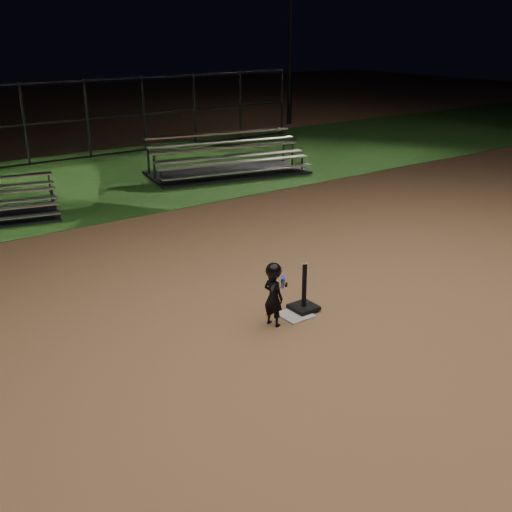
{
  "coord_description": "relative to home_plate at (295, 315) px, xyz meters",
  "views": [
    {
      "loc": [
        -5.3,
        -6.29,
        4.07
      ],
      "look_at": [
        0.0,
        1.0,
        0.65
      ],
      "focal_mm": 42.68,
      "sensor_mm": 36.0,
      "label": 1
    }
  ],
  "objects": [
    {
      "name": "grass_strip",
      "position": [
        0.0,
        10.0,
        -0.01
      ],
      "size": [
        60.0,
        8.0,
        0.01
      ],
      "primitive_type": "cube",
      "color": "#245019",
      "rests_on": "ground"
    },
    {
      "name": "home_plate",
      "position": [
        0.0,
        0.0,
        0.0
      ],
      "size": [
        0.45,
        0.45,
        0.02
      ],
      "primitive_type": "cube",
      "color": "beige",
      "rests_on": "ground"
    },
    {
      "name": "bleacher_right",
      "position": [
        4.34,
        8.39,
        0.22
      ],
      "size": [
        4.86,
        3.06,
        1.11
      ],
      "rotation": [
        0.0,
        0.0,
        -0.2
      ],
      "color": "#B9B8BE",
      "rests_on": "ground"
    },
    {
      "name": "light_pole_right",
      "position": [
        12.0,
        14.94,
        4.93
      ],
      "size": [
        0.9,
        0.53,
        8.3
      ],
      "color": "#2D2D30",
      "rests_on": "ground"
    },
    {
      "name": "ground",
      "position": [
        0.0,
        0.0,
        -0.01
      ],
      "size": [
        80.0,
        80.0,
        0.0
      ],
      "primitive_type": "plane",
      "color": "#A06E48",
      "rests_on": "ground"
    },
    {
      "name": "batting_tee",
      "position": [
        0.21,
        0.06,
        0.15
      ],
      "size": [
        0.38,
        0.38,
        0.75
      ],
      "color": "black",
      "rests_on": "home_plate"
    },
    {
      "name": "child_batter",
      "position": [
        -0.45,
        -0.04,
        0.5
      ],
      "size": [
        0.42,
        0.57,
        0.96
      ],
      "rotation": [
        0.0,
        0.0,
        1.86
      ],
      "color": "black",
      "rests_on": "ground"
    },
    {
      "name": "backstop_fence",
      "position": [
        0.0,
        13.0,
        1.24
      ],
      "size": [
        20.08,
        0.08,
        2.5
      ],
      "color": "#38383D",
      "rests_on": "ground"
    }
  ]
}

